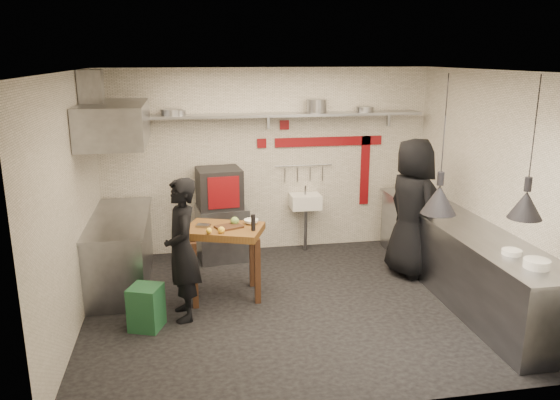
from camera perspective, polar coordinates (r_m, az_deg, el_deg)
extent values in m
plane|color=black|center=(6.84, 1.60, -10.83)|extent=(5.00, 5.00, 0.00)
plane|color=beige|center=(6.17, 1.79, 13.32)|extent=(5.00, 5.00, 0.00)
cube|color=silver|center=(8.38, -1.25, 4.09)|extent=(5.00, 0.04, 2.80)
cube|color=silver|center=(4.42, 7.28, -6.01)|extent=(5.00, 0.04, 2.80)
cube|color=silver|center=(6.35, -20.97, -0.41)|extent=(0.04, 4.20, 2.80)
cube|color=silver|center=(7.28, 21.33, 1.42)|extent=(0.04, 4.20, 2.80)
cube|color=maroon|center=(8.51, 5.13, 6.12)|extent=(1.70, 0.02, 0.14)
cube|color=maroon|center=(8.77, 8.85, 3.07)|extent=(0.14, 0.02, 1.10)
cube|color=maroon|center=(8.32, 0.47, 7.85)|extent=(0.14, 0.02, 0.14)
cube|color=maroon|center=(8.30, -1.92, 5.94)|extent=(0.14, 0.02, 0.14)
cube|color=gray|center=(8.10, -1.08, 8.87)|extent=(4.60, 0.34, 0.04)
cube|color=gray|center=(8.18, -14.63, 7.75)|extent=(0.04, 0.06, 0.24)
cube|color=gray|center=(8.26, -1.24, 8.29)|extent=(0.04, 0.06, 0.24)
cube|color=gray|center=(8.75, 11.28, 8.38)|extent=(0.04, 0.06, 0.24)
cylinder|color=gray|center=(7.99, -11.25, 8.98)|extent=(0.37, 0.37, 0.09)
cylinder|color=gray|center=(7.99, -10.61, 8.94)|extent=(0.27, 0.27, 0.07)
cylinder|color=gray|center=(8.23, 3.85, 9.77)|extent=(0.35, 0.35, 0.20)
cylinder|color=gray|center=(8.44, 8.85, 9.35)|extent=(0.32, 0.32, 0.08)
cube|color=gray|center=(8.23, -6.05, -3.38)|extent=(0.78, 0.72, 0.80)
cube|color=black|center=(8.03, -6.38, 1.26)|extent=(0.68, 0.64, 0.58)
cube|color=maroon|center=(7.75, -5.91, 0.78)|extent=(0.45, 0.07, 0.46)
cube|color=black|center=(7.76, -6.24, 0.80)|extent=(0.39, 0.06, 0.34)
cube|color=white|center=(8.45, 2.65, -0.15)|extent=(0.46, 0.34, 0.22)
cylinder|color=gray|center=(8.40, 2.67, 1.04)|extent=(0.03, 0.03, 0.14)
cylinder|color=gray|center=(8.53, 2.68, -3.07)|extent=(0.06, 0.06, 0.66)
cylinder|color=gray|center=(8.46, 2.49, 3.63)|extent=(0.90, 0.02, 0.02)
cube|color=gray|center=(7.38, 18.30, -5.86)|extent=(0.70, 3.80, 0.90)
cube|color=gray|center=(7.23, 18.60, -2.41)|extent=(0.76, 3.90, 0.03)
cylinder|color=white|center=(5.99, 25.25, -6.04)|extent=(0.31, 0.31, 0.09)
cylinder|color=white|center=(6.29, 23.05, -5.03)|extent=(0.23, 0.23, 0.05)
cube|color=gray|center=(7.57, -16.29, -5.17)|extent=(0.70, 1.90, 0.90)
cube|color=gray|center=(7.43, -16.55, -1.80)|extent=(0.76, 2.00, 0.03)
cube|color=gray|center=(7.18, -16.87, 7.71)|extent=(0.78, 1.60, 0.50)
cube|color=gray|center=(7.18, -19.13, 10.75)|extent=(0.28, 0.28, 0.50)
cube|color=#1C502E|center=(6.37, -13.81, -10.84)|extent=(0.42, 0.42, 0.50)
cube|color=#452818|center=(6.72, -5.37, -2.80)|extent=(0.37, 0.32, 0.02)
cylinder|color=black|center=(6.57, -2.82, -2.38)|extent=(0.06, 0.06, 0.20)
sphere|color=yellow|center=(6.51, -7.44, -3.19)|extent=(0.09, 0.09, 0.07)
sphere|color=yellow|center=(6.53, -6.15, -3.13)|extent=(0.11, 0.11, 0.08)
sphere|color=#759C47|center=(6.81, -4.76, -2.21)|extent=(0.13, 0.13, 0.11)
cube|color=gray|center=(6.80, -8.01, -2.67)|extent=(0.19, 0.16, 0.03)
imported|color=white|center=(6.86, -3.03, -2.26)|extent=(0.24, 0.24, 0.06)
imported|color=black|center=(6.31, -10.20, -5.14)|extent=(0.47, 0.65, 1.66)
imported|color=black|center=(7.64, 13.65, -0.83)|extent=(0.79, 1.04, 1.91)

